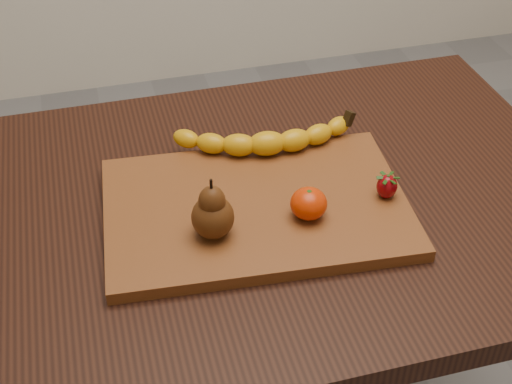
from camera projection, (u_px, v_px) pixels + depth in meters
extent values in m
cube|color=black|center=(273.00, 207.00, 1.12)|extent=(1.00, 0.70, 0.04)
cylinder|color=black|center=(24.00, 293.00, 1.49)|extent=(0.05, 0.05, 0.72)
cylinder|color=black|center=(419.00, 220.00, 1.67)|extent=(0.05, 0.05, 0.72)
cube|color=brown|center=(256.00, 208.00, 1.07)|extent=(0.47, 0.34, 0.02)
ellipsoid|color=red|center=(309.00, 204.00, 1.03)|extent=(0.06, 0.06, 0.05)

